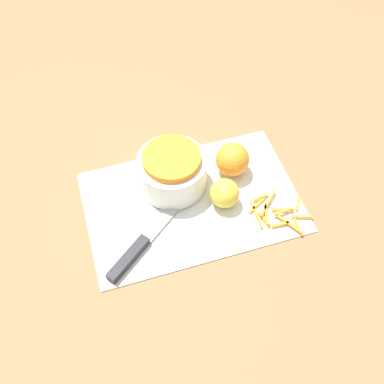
% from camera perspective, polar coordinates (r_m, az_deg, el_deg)
% --- Properties ---
extents(ground_plane, '(4.00, 4.00, 0.00)m').
position_cam_1_polar(ground_plane, '(0.92, 0.00, -1.30)').
color(ground_plane, olive).
extents(cutting_board, '(0.43, 0.28, 0.01)m').
position_cam_1_polar(cutting_board, '(0.92, 0.00, -1.20)').
color(cutting_board, silver).
rests_on(cutting_board, ground_plane).
extents(bowl_speckled, '(0.14, 0.14, 0.09)m').
position_cam_1_polar(bowl_speckled, '(0.91, -2.54, 2.80)').
color(bowl_speckled, silver).
rests_on(bowl_speckled, cutting_board).
extents(knife, '(0.22, 0.18, 0.02)m').
position_cam_1_polar(knife, '(0.86, -6.82, -6.97)').
color(knife, '#232328').
rests_on(knife, cutting_board).
extents(orange_left, '(0.07, 0.07, 0.07)m').
position_cam_1_polar(orange_left, '(0.94, 5.16, 4.14)').
color(orange_left, orange).
rests_on(orange_left, cutting_board).
extents(lemon, '(0.06, 0.06, 0.06)m').
position_cam_1_polar(lemon, '(0.89, 4.16, -0.15)').
color(lemon, gold).
rests_on(lemon, cutting_board).
extents(peel_pile, '(0.12, 0.12, 0.01)m').
position_cam_1_polar(peel_pile, '(0.91, 10.70, -2.65)').
color(peel_pile, orange).
rests_on(peel_pile, cutting_board).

